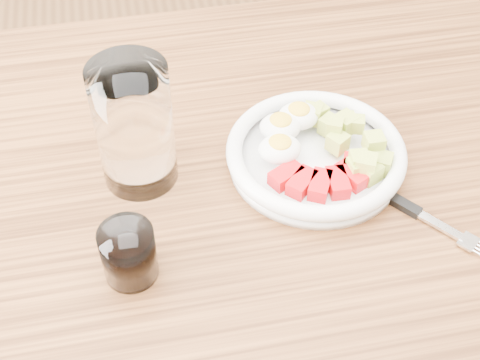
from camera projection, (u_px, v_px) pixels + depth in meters
name	position (u px, v px, depth m)	size (l,w,h in m)	color
dining_table	(249.00, 249.00, 0.92)	(1.50, 0.90, 0.77)	brown
bowl	(315.00, 152.00, 0.87)	(0.24, 0.24, 0.06)	white
fork	(404.00, 205.00, 0.83)	(0.15, 0.18, 0.01)	black
water_glass	(134.00, 126.00, 0.81)	(0.10, 0.10, 0.17)	white
coffee_glass	(129.00, 254.00, 0.74)	(0.06, 0.06, 0.07)	white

